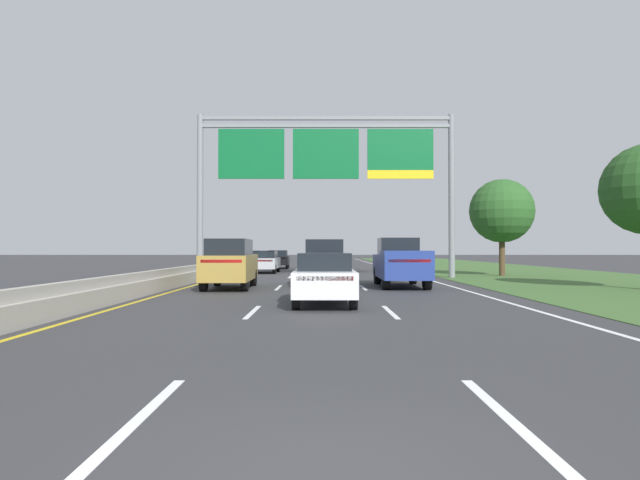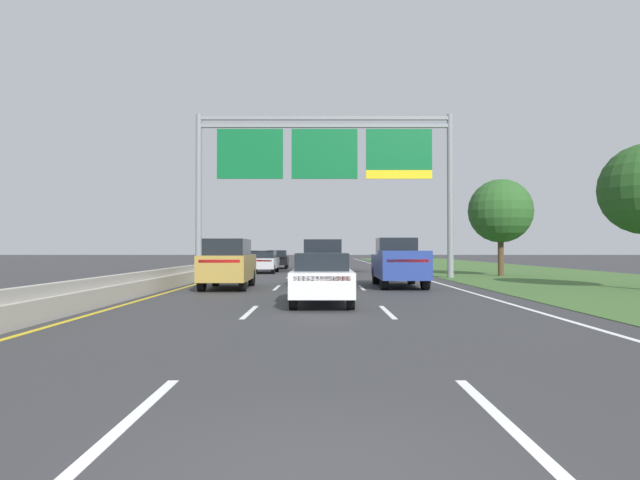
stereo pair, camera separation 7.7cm
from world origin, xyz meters
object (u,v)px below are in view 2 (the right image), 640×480
(overhead_sign_gantry, at_px, (326,161))
(car_gold_left_lane_suv, at_px, (230,263))
(car_navy_centre_lane_suv, at_px, (325,262))
(car_black_left_lane_sedan, at_px, (279,259))
(car_silver_left_lane_sedan, at_px, (266,261))
(roadside_tree_mid, at_px, (502,211))
(pickup_truck_blue, at_px, (400,263))
(car_white_centre_lane_sedan, at_px, (323,278))

(overhead_sign_gantry, relative_size, car_gold_left_lane_suv, 3.18)
(car_navy_centre_lane_suv, bearing_deg, car_gold_left_lane_suv, 114.35)
(car_black_left_lane_sedan, bearing_deg, overhead_sign_gantry, -167.09)
(car_silver_left_lane_sedan, relative_size, roadside_tree_mid, 0.73)
(pickup_truck_blue, xyz_separation_m, car_black_left_lane_sedan, (-7.22, 22.37, -0.26))
(car_gold_left_lane_suv, bearing_deg, car_navy_centre_lane_suv, -67.43)
(car_silver_left_lane_sedan, height_order, car_navy_centre_lane_suv, car_navy_centre_lane_suv)
(car_silver_left_lane_sedan, xyz_separation_m, car_gold_left_lane_suv, (0.03, -14.89, 0.28))
(car_silver_left_lane_sedan, bearing_deg, roadside_tree_mid, -105.74)
(car_black_left_lane_sedan, distance_m, car_gold_left_lane_suv, 23.52)
(car_white_centre_lane_sedan, distance_m, car_gold_left_lane_suv, 7.60)
(car_silver_left_lane_sedan, relative_size, car_gold_left_lane_suv, 0.93)
(pickup_truck_blue, relative_size, car_gold_left_lane_suv, 1.15)
(car_white_centre_lane_sedan, relative_size, car_navy_centre_lane_suv, 0.93)
(car_silver_left_lane_sedan, xyz_separation_m, car_white_centre_lane_sedan, (4.01, -21.36, 0.00))
(pickup_truck_blue, height_order, car_black_left_lane_sedan, pickup_truck_blue)
(car_gold_left_lane_suv, height_order, roadside_tree_mid, roadside_tree_mid)
(pickup_truck_blue, xyz_separation_m, car_white_centre_lane_sedan, (-3.47, -7.62, -0.26))
(car_black_left_lane_sedan, height_order, roadside_tree_mid, roadside_tree_mid)
(overhead_sign_gantry, bearing_deg, roadside_tree_mid, 11.32)
(pickup_truck_blue, bearing_deg, car_white_centre_lane_sedan, 156.17)
(car_black_left_lane_sedan, relative_size, car_gold_left_lane_suv, 0.94)
(car_silver_left_lane_sedan, height_order, car_white_centre_lane_sedan, same)
(overhead_sign_gantry, distance_m, car_silver_left_lane_sedan, 9.89)
(car_navy_centre_lane_suv, relative_size, car_gold_left_lane_suv, 1.00)
(overhead_sign_gantry, relative_size, pickup_truck_blue, 2.78)
(overhead_sign_gantry, bearing_deg, pickup_truck_blue, -65.27)
(overhead_sign_gantry, xyz_separation_m, car_white_centre_lane_sedan, (-0.21, -14.71, -5.98))
(pickup_truck_blue, relative_size, roadside_tree_mid, 0.90)
(pickup_truck_blue, bearing_deg, car_gold_left_lane_suv, 99.42)
(pickup_truck_blue, relative_size, car_black_left_lane_sedan, 1.22)
(car_white_centre_lane_sedan, bearing_deg, car_gold_left_lane_suv, 31.69)
(car_gold_left_lane_suv, bearing_deg, car_white_centre_lane_sedan, -149.42)
(car_silver_left_lane_sedan, xyz_separation_m, car_black_left_lane_sedan, (0.27, 8.63, 0.00))
(overhead_sign_gantry, distance_m, pickup_truck_blue, 9.67)
(roadside_tree_mid, bearing_deg, car_black_left_lane_sedan, 138.82)
(car_navy_centre_lane_suv, bearing_deg, car_white_centre_lane_sedan, -179.80)
(car_white_centre_lane_sedan, xyz_separation_m, roadside_tree_mid, (11.20, 16.91, 3.23))
(overhead_sign_gantry, height_order, car_silver_left_lane_sedan, overhead_sign_gantry)
(car_black_left_lane_sedan, height_order, car_white_centre_lane_sedan, same)
(overhead_sign_gantry, xyz_separation_m, car_black_left_lane_sedan, (-3.95, 15.28, -5.98))
(car_black_left_lane_sedan, distance_m, car_navy_centre_lane_suv, 22.08)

